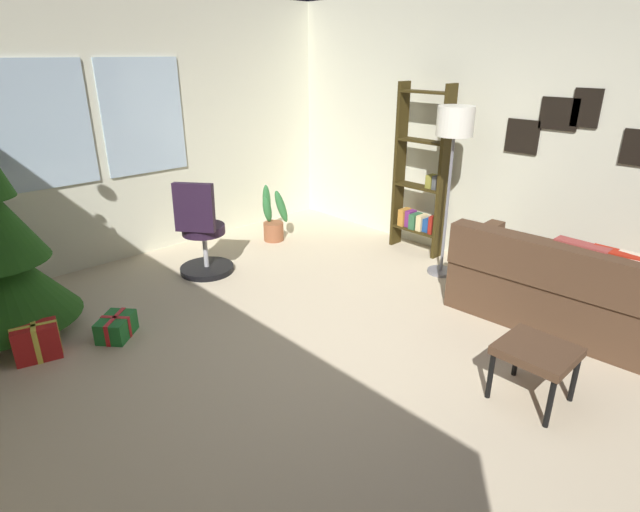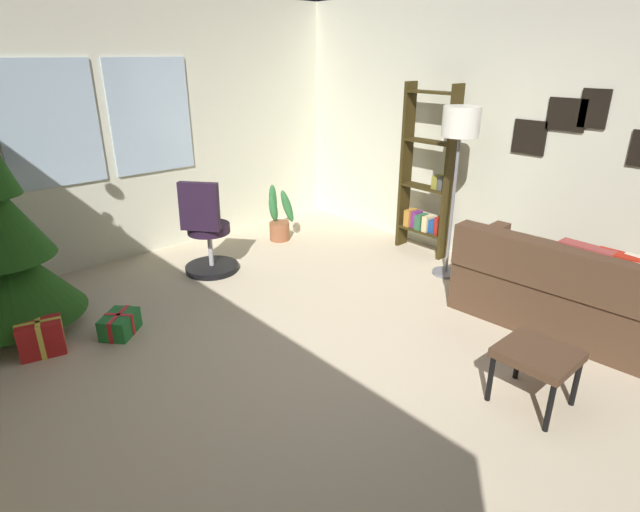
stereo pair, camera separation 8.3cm
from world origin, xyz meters
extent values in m
cube|color=beige|center=(0.00, 0.00, -0.05)|extent=(5.08, 6.29, 0.10)
cube|color=silver|center=(0.00, 3.20, 1.39)|extent=(5.08, 0.10, 2.78)
cube|color=silver|center=(-0.89, 3.14, 1.53)|extent=(0.90, 0.03, 1.20)
cube|color=silver|center=(0.13, 3.14, 1.53)|extent=(0.90, 0.03, 1.20)
cube|color=silver|center=(2.59, 0.00, 1.39)|extent=(0.10, 6.29, 2.78)
cube|color=black|center=(2.53, 0.04, 1.41)|extent=(0.02, 0.33, 0.32)
cube|color=black|center=(2.53, -0.50, 1.72)|extent=(0.02, 0.24, 0.33)
cube|color=black|center=(2.53, -0.28, 1.65)|extent=(0.02, 0.35, 0.29)
cube|color=#4E3523|center=(1.83, -0.90, 0.22)|extent=(0.94, 1.92, 0.44)
cube|color=#4E3523|center=(1.50, -0.92, 0.62)|extent=(0.32, 1.88, 0.36)
cube|color=#4E3523|center=(1.78, -0.04, 0.54)|extent=(0.83, 0.19, 0.20)
cube|color=#B22312|center=(1.64, -1.25, 0.61)|extent=(0.15, 0.40, 0.40)
cube|color=#9A3B37|center=(1.63, -0.99, 0.61)|extent=(0.14, 0.40, 0.40)
cube|color=#4E3523|center=(0.62, -1.16, 0.37)|extent=(0.43, 0.46, 0.06)
cylinder|color=black|center=(0.44, -1.36, 0.17)|extent=(0.04, 0.04, 0.34)
cylinder|color=black|center=(0.81, -1.36, 0.17)|extent=(0.04, 0.04, 0.34)
cylinder|color=black|center=(0.44, -0.96, 0.17)|extent=(0.04, 0.04, 0.34)
cylinder|color=black|center=(0.81, -0.96, 0.17)|extent=(0.04, 0.04, 0.34)
cylinder|color=#4C331E|center=(-1.66, 2.13, 0.08)|extent=(0.12, 0.12, 0.16)
cone|color=#1E4E15|center=(-1.66, 2.13, 0.50)|extent=(1.07, 1.07, 0.68)
cube|color=red|center=(-1.63, 1.64, 0.14)|extent=(0.35, 0.26, 0.28)
cube|color=#EAD84C|center=(-1.63, 1.64, 0.14)|extent=(0.32, 0.11, 0.29)
cube|color=#EAD84C|center=(-1.63, 1.64, 0.14)|extent=(0.08, 0.20, 0.29)
cube|color=#1E722D|center=(-1.06, 1.53, 0.09)|extent=(0.39, 0.38, 0.18)
cube|color=red|center=(-1.06, 1.53, 0.09)|extent=(0.18, 0.20, 0.18)
cube|color=red|center=(-1.06, 1.53, 0.09)|extent=(0.27, 0.24, 0.18)
cylinder|color=black|center=(0.18, 2.18, 0.03)|extent=(0.56, 0.56, 0.06)
cylinder|color=#B2B2B7|center=(0.18, 2.18, 0.27)|extent=(0.05, 0.05, 0.41)
cylinder|color=#26162A|center=(0.18, 2.18, 0.47)|extent=(0.44, 0.44, 0.09)
cube|color=#26162A|center=(0.03, 2.06, 0.77)|extent=(0.33, 0.37, 0.49)
cube|color=#34290F|center=(2.32, 0.75, 0.94)|extent=(0.18, 0.04, 1.88)
cube|color=#34290F|center=(2.32, 1.35, 0.94)|extent=(0.18, 0.04, 1.88)
cube|color=#34290F|center=(2.32, 1.05, 0.25)|extent=(0.18, 0.56, 0.02)
cube|color=#34290F|center=(2.32, 1.05, 0.76)|extent=(0.18, 0.56, 0.02)
cube|color=#34290F|center=(2.32, 1.05, 1.27)|extent=(0.18, 0.56, 0.02)
cube|color=#34290F|center=(2.32, 1.05, 1.78)|extent=(0.18, 0.56, 0.02)
cube|color=maroon|center=(2.33, 0.83, 0.37)|extent=(0.15, 0.05, 0.21)
cube|color=navy|center=(2.34, 0.90, 0.34)|extent=(0.13, 0.07, 0.15)
cube|color=beige|center=(2.33, 0.98, 0.35)|extent=(0.16, 0.07, 0.18)
cube|color=#2F633E|center=(2.32, 1.07, 0.35)|extent=(0.17, 0.08, 0.18)
cube|color=#702872|center=(2.34, 1.16, 0.36)|extent=(0.14, 0.07, 0.19)
cube|color=#BB7B2F|center=(2.33, 1.24, 0.36)|extent=(0.16, 0.08, 0.20)
cube|color=#494B4D|center=(2.34, 0.83, 0.85)|extent=(0.14, 0.05, 0.15)
cube|color=olive|center=(2.34, 0.91, 0.85)|extent=(0.13, 0.07, 0.15)
cylinder|color=slate|center=(1.97, 0.45, 0.01)|extent=(0.28, 0.28, 0.03)
cylinder|color=slate|center=(1.97, 0.45, 0.73)|extent=(0.03, 0.03, 1.40)
cylinder|color=white|center=(1.97, 0.45, 1.57)|extent=(0.35, 0.35, 0.28)
cylinder|color=#975737|center=(1.31, 2.45, 0.11)|extent=(0.25, 0.25, 0.23)
ellipsoid|color=#317339|center=(1.37, 2.37, 0.44)|extent=(0.24, 0.20, 0.44)
ellipsoid|color=#317339|center=(1.36, 2.64, 0.44)|extent=(0.13, 0.13, 0.44)
ellipsoid|color=#317339|center=(1.27, 2.52, 0.39)|extent=(0.18, 0.15, 0.35)
camera|label=1|loc=(-2.32, -2.23, 2.17)|focal=28.25mm
camera|label=2|loc=(-2.26, -2.28, 2.17)|focal=28.25mm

